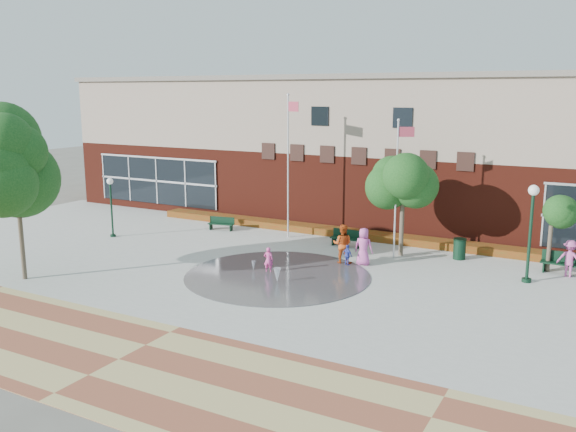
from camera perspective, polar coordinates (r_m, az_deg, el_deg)
The scene contains 24 objects.
ground at distance 25.23m, azimuth -4.39°, elevation -7.40°, with size 120.00×120.00×0.00m, color #666056.
plaza_concrete at distance 28.50m, azimuth 0.00°, elevation -5.12°, with size 46.00×18.00×0.01m, color #A8A8A0.
paver_band at distance 20.15m, azimuth -15.56°, elevation -12.82°, with size 46.00×6.00×0.01m, color brown.
splash_pad at distance 27.67m, azimuth -1.00°, elevation -5.64°, with size 8.40×8.40×0.01m, color #383A3D.
library_building at distance 39.83m, azimuth 9.39°, elevation 6.29°, with size 44.40×10.40×9.20m.
flower_bed at distance 35.14m, azimuth 5.95°, elevation -1.98°, with size 26.00×1.20×0.40m, color #A00C06.
flagpole_left at distance 34.07m, azimuth 0.05°, elevation 5.36°, with size 0.90×0.41×8.10m.
flagpole_right at distance 30.33m, azimuth 10.18°, elevation 3.19°, with size 0.79×0.40×6.92m.
lamp_left at distance 36.02m, azimuth -16.23°, elevation 1.39°, with size 0.36×0.36×3.41m.
lamp_right at distance 28.11m, azimuth 21.79°, elevation -0.57°, with size 0.46×0.46×4.31m.
bench_left at distance 36.84m, azimuth -6.27°, elevation -0.95°, with size 1.64×0.74×0.80m.
bench_mid at distance 32.92m, azimuth 5.53°, elevation -2.37°, with size 1.82×0.56×0.91m.
bench_right at distance 30.53m, azimuth 24.42°, elevation -4.42°, with size 2.05×0.66×1.02m.
trash_can at distance 31.41m, azimuth 15.75°, elevation -2.97°, with size 0.65×0.65×1.06m.
tree_big_left at distance 28.65m, azimuth -24.21°, elevation 4.64°, with size 4.58×4.58×7.32m.
tree_mid at distance 30.80m, azimuth 10.75°, elevation 3.36°, with size 3.18×3.18×5.36m.
tree_small_right at distance 30.17m, azimuth 23.47°, elevation -0.06°, with size 2.09×2.09×3.57m.
water_jet_a at distance 26.72m, azimuth -1.02°, elevation -6.28°, with size 0.33×0.33×0.64m, color white.
water_jet_b at distance 28.52m, azimuth -3.25°, elevation -5.14°, with size 0.19×0.19×0.44m, color white.
child_splash at distance 28.06m, azimuth -1.84°, elevation -4.13°, with size 0.44×0.29×1.20m, color #E84498.
adult_red at distance 29.56m, azimuth 5.12°, elevation -2.63°, with size 0.94×0.73×1.93m, color #BF4614.
adult_pink at distance 29.37m, azimuth 7.08°, elevation -2.87°, with size 0.89×0.58×1.82m, color #C750A3.
child_blue at distance 29.29m, azimuth 5.58°, elevation -3.68°, with size 0.60×0.25×1.03m, color #3544B3.
person_bench at distance 30.11m, azimuth 24.86°, elevation -3.65°, with size 1.09×0.63×1.69m, color #C4519B.
Camera 1 is at (13.08, -19.97, 8.16)m, focal length 38.00 mm.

